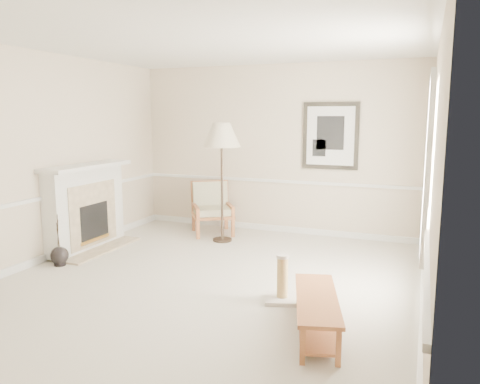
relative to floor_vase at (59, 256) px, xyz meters
name	(u,v)px	position (x,y,z in m)	size (l,w,h in m)	color
ground	(209,280)	(2.15, 0.22, -0.13)	(5.50, 5.50, 0.00)	silver
room	(220,129)	(2.29, 0.30, 1.73)	(5.04, 5.54, 2.92)	beige
fireplace	(86,208)	(-0.19, 0.82, 0.51)	(0.64, 1.64, 1.31)	white
floor_vase	(59,256)	(0.00, 0.00, 0.00)	(0.25, 0.25, 0.72)	black
armchair	(212,206)	(1.16, 2.44, 0.35)	(0.96, 0.97, 0.89)	#9B6132
floor_lamp	(222,138)	(1.55, 2.00, 1.54)	(0.68, 0.68, 1.92)	black
bench	(317,309)	(3.71, -0.71, 0.11)	(0.71, 1.32, 0.36)	#9B6132
scratching_post	(282,286)	(3.19, -0.07, 0.03)	(0.46, 0.46, 0.53)	beige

